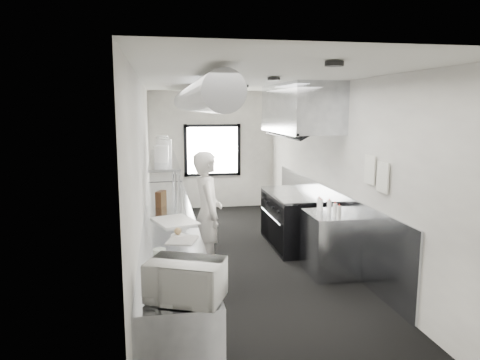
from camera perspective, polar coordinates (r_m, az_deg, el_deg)
name	(u,v)px	position (r m, az deg, el deg)	size (l,w,h in m)	color
floor	(243,262)	(7.17, 0.44, -10.40)	(3.00, 8.00, 0.01)	black
ceiling	(244,81)	(6.77, 0.47, 12.53)	(3.00, 8.00, 0.01)	silver
wall_back	(212,150)	(10.76, -3.54, 3.82)	(3.00, 0.02, 2.80)	silver
wall_front	(357,262)	(3.09, 14.66, -10.11)	(3.00, 0.02, 2.80)	silver
wall_left	(143,177)	(6.72, -12.22, 0.37)	(0.02, 8.00, 2.80)	silver
wall_right	(336,172)	(7.26, 12.16, 1.03)	(0.02, 8.00, 2.80)	silver
wall_cladding	(326,219)	(7.69, 10.96, -4.94)	(0.03, 5.50, 1.10)	#979CA5
hvac_duct	(194,98)	(7.06, -5.84, 10.32)	(0.40, 0.40, 6.40)	gray
service_window	(213,150)	(10.73, -3.52, 3.80)	(1.36, 0.05, 1.25)	white
exhaust_hood	(300,109)	(7.71, 7.60, 9.00)	(0.81, 2.20, 0.88)	#979CA5
prep_counter	(170,248)	(6.44, -8.92, -8.59)	(0.70, 6.00, 0.90)	#979CA5
pass_shelf	(164,160)	(7.69, -9.72, 2.56)	(0.45, 3.00, 0.68)	#979CA5
range	(294,219)	(7.93, 6.90, -5.00)	(0.88, 1.60, 0.94)	black
bottle_station	(330,244)	(6.70, 11.39, -7.96)	(0.65, 0.80, 0.90)	#979CA5
far_work_table	(165,197)	(10.03, -9.48, -2.17)	(0.70, 1.20, 0.90)	#979CA5
notice_sheet_a	(370,170)	(6.14, 16.22, 1.28)	(0.02, 0.28, 0.38)	white
notice_sheet_b	(383,177)	(5.84, 17.73, 0.32)	(0.02, 0.28, 0.38)	white
line_cook	(208,214)	(6.47, -4.16, -4.30)	(0.66, 0.43, 1.80)	silver
microwave	(185,280)	(3.63, -6.96, -12.60)	(0.54, 0.41, 0.32)	white
deli_tub_a	(162,273)	(4.11, -9.90, -11.61)	(0.15, 0.15, 0.11)	#B6C4B4
deli_tub_b	(160,254)	(4.66, -10.21, -9.21)	(0.13, 0.13, 0.09)	#B6C4B4
newspaper	(182,240)	(5.23, -7.36, -7.56)	(0.31, 0.39, 0.01)	silver
small_plate	(178,235)	(5.41, -7.92, -6.98)	(0.17, 0.17, 0.01)	white
pastry	(178,231)	(5.40, -7.93, -6.47)	(0.09, 0.09, 0.09)	tan
cutting_board	(175,221)	(6.06, -8.32, -5.20)	(0.48, 0.64, 0.02)	silver
knife_block	(161,199)	(7.02, -10.05, -2.35)	(0.10, 0.22, 0.24)	#4C351B
plate_stack_a	(161,154)	(7.03, -9.98, 3.30)	(0.22, 0.22, 0.26)	white
plate_stack_b	(164,149)	(7.49, -9.65, 3.91)	(0.25, 0.25, 0.32)	white
plate_stack_c	(162,147)	(7.93, -9.86, 4.19)	(0.23, 0.23, 0.32)	white
plate_stack_d	(163,144)	(8.46, -9.84, 4.50)	(0.21, 0.21, 0.33)	white
squeeze_bottle_a	(339,213)	(6.25, 12.50, -4.09)	(0.06, 0.06, 0.19)	silver
squeeze_bottle_b	(335,210)	(6.38, 12.00, -3.79)	(0.06, 0.06, 0.19)	silver
squeeze_bottle_c	(329,207)	(6.58, 11.30, -3.36)	(0.06, 0.06, 0.19)	silver
squeeze_bottle_d	(321,205)	(6.71, 10.29, -3.17)	(0.06, 0.06, 0.17)	silver
squeeze_bottle_e	(319,204)	(6.81, 10.04, -2.97)	(0.06, 0.06, 0.18)	silver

